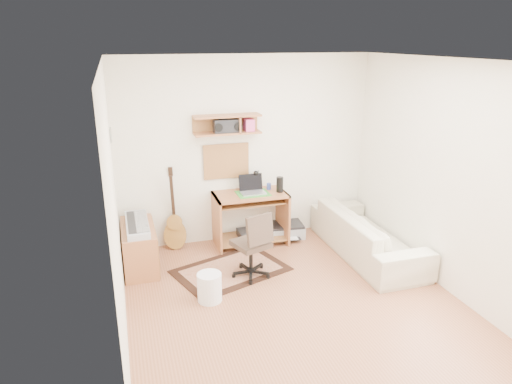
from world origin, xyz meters
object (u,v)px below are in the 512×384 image
object	(u,v)px
task_chair	(251,244)
cabinet	(139,247)
sofa	(368,227)
desk	(251,219)
printer	(286,231)

from	to	relation	value
task_chair	cabinet	xyz separation A→B (m)	(-1.29, 0.64, -0.16)
cabinet	sofa	xyz separation A→B (m)	(2.96, -0.50, 0.12)
desk	task_chair	bearing A→B (deg)	-106.00
printer	sofa	distance (m)	1.25
sofa	desk	bearing A→B (deg)	60.87
task_chair	desk	bearing A→B (deg)	55.23
cabinet	printer	world-z (taller)	cabinet
cabinet	printer	xyz separation A→B (m)	(2.12, 0.37, -0.19)
task_chair	cabinet	world-z (taller)	task_chair
sofa	cabinet	bearing A→B (deg)	80.41
task_chair	cabinet	bearing A→B (deg)	134.90
task_chair	printer	size ratio (longest dim) A/B	1.73
cabinet	printer	distance (m)	2.16
desk	cabinet	bearing A→B (deg)	-169.66
cabinet	sofa	bearing A→B (deg)	-9.59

